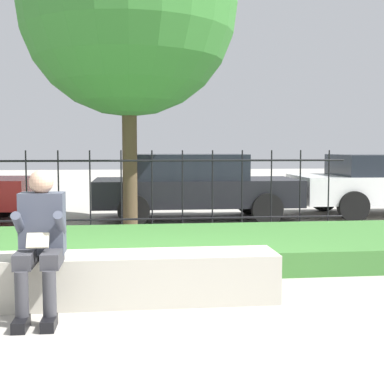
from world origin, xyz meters
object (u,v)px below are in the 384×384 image
(person_seated_reader, at_px, (41,237))
(tree_behind_fence, at_px, (128,7))
(stone_bench, at_px, (135,280))
(car_parked_center, at_px, (194,185))

(person_seated_reader, xyz_separation_m, tree_behind_fence, (0.77, 4.83, 3.17))
(stone_bench, relative_size, tree_behind_fence, 0.47)
(stone_bench, distance_m, person_seated_reader, 0.99)
(stone_bench, height_order, person_seated_reader, person_seated_reader)
(car_parked_center, xyz_separation_m, tree_behind_fence, (-1.28, -1.13, 3.16))
(car_parked_center, height_order, tree_behind_fence, tree_behind_fence)
(stone_bench, xyz_separation_m, tree_behind_fence, (-0.04, 4.52, 3.66))
(tree_behind_fence, bearing_deg, stone_bench, -89.49)
(stone_bench, bearing_deg, tree_behind_fence, 90.51)
(tree_behind_fence, bearing_deg, car_parked_center, 41.46)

